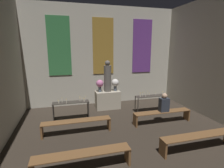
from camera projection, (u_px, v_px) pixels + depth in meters
name	position (u px, v px, depth m)	size (l,w,h in m)	color
wall_back	(103.00, 56.00, 9.00)	(7.89, 0.16, 4.96)	#B2AD9E
altar	(108.00, 100.00, 8.51)	(1.17, 0.63, 0.85)	#ADA38E
statue	(108.00, 77.00, 8.28)	(0.34, 0.34, 1.48)	#5B5651
flower_vase_left	(100.00, 84.00, 8.25)	(0.35, 0.35, 0.58)	#4C5666
flower_vase_right	(115.00, 83.00, 8.44)	(0.35, 0.35, 0.58)	#4C5666
candle_rack_left	(71.00, 104.00, 7.05)	(1.44, 0.38, 0.97)	#332D28
candle_rack_right	(151.00, 98.00, 7.97)	(1.44, 0.38, 0.97)	#332D28
pew_third_left	(83.00, 157.00, 4.15)	(2.33, 0.36, 0.48)	brown
pew_third_right	(198.00, 139.00, 5.00)	(2.33, 0.36, 0.48)	brown
pew_back_left	(77.00, 124.00, 5.98)	(2.33, 0.36, 0.48)	brown
pew_back_right	(162.00, 114.00, 6.83)	(2.33, 0.36, 0.48)	brown
person_seated	(164.00, 103.00, 6.76)	(0.36, 0.24, 0.73)	#282D38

